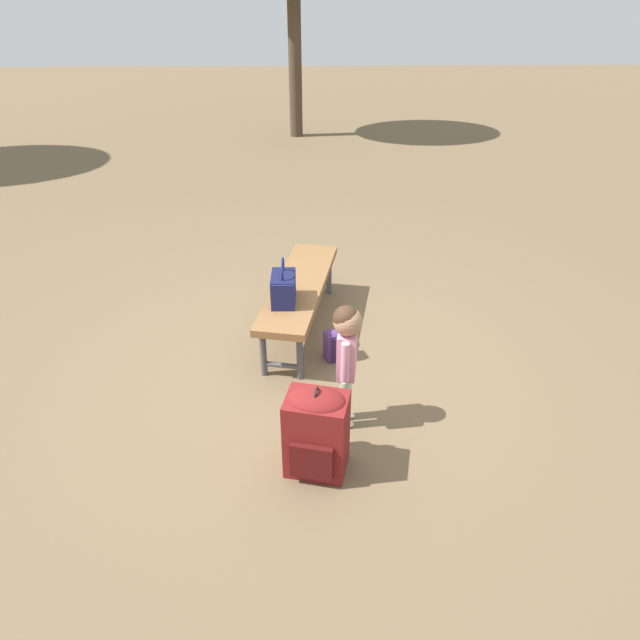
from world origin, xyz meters
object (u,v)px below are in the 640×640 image
object	(u,v)px
park_bench	(300,289)
handbag	(283,287)
child_standing	(347,349)
backpack_small	(335,343)
backpack_large	(317,430)

from	to	relation	value
park_bench	handbag	size ratio (longest dim) A/B	4.48
child_standing	backpack_small	bearing A→B (deg)	-178.20
backpack_small	backpack_large	bearing A→B (deg)	-8.51
park_bench	backpack_small	distance (m)	0.59
child_standing	backpack_small	size ratio (longest dim) A/B	3.24
handbag	child_standing	distance (m)	1.00
park_bench	handbag	world-z (taller)	handbag
handbag	child_standing	size ratio (longest dim) A/B	0.41
park_bench	backpack_large	size ratio (longest dim) A/B	2.69
handbag	backpack_small	world-z (taller)	handbag
child_standing	handbag	bearing A→B (deg)	-154.95
backpack_large	backpack_small	distance (m)	1.20
child_standing	backpack_small	world-z (taller)	child_standing
park_bench	child_standing	world-z (taller)	child_standing
park_bench	backpack_large	xyz separation A→B (m)	(1.64, 0.10, -0.09)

